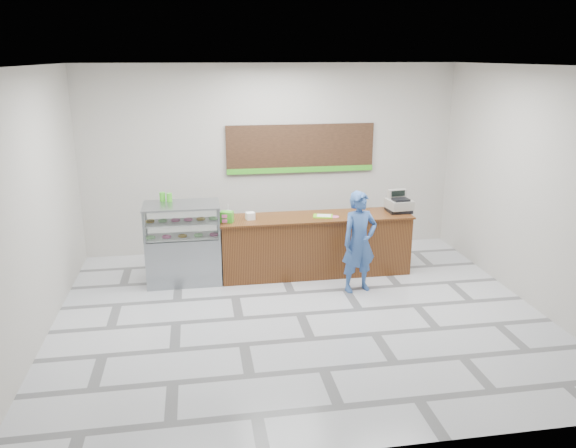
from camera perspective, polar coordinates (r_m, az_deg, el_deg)
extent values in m
plane|color=silver|center=(8.31, 1.25, -9.13)|extent=(7.00, 7.00, 0.00)
plane|color=beige|center=(10.60, -1.69, 6.57)|extent=(7.00, 0.00, 7.00)
plane|color=silver|center=(7.47, 1.43, 15.79)|extent=(7.00, 7.00, 0.00)
cube|color=brown|center=(9.62, 2.79, -2.21)|extent=(3.20, 0.70, 1.00)
cube|color=brown|center=(9.47, 2.84, 0.74)|extent=(3.26, 0.76, 0.03)
cube|color=gray|center=(9.46, -10.50, -3.46)|extent=(1.20, 0.70, 0.80)
cube|color=white|center=(9.26, -10.71, 0.31)|extent=(1.20, 0.70, 0.50)
cube|color=gray|center=(9.19, -10.80, 1.90)|extent=(1.22, 0.72, 0.03)
cube|color=silver|center=(9.33, -10.64, -1.04)|extent=(1.14, 0.64, 0.02)
cube|color=silver|center=(9.26, -10.72, 0.37)|extent=(1.14, 0.64, 0.02)
torus|color=#87D879|center=(9.25, -13.75, -1.17)|extent=(0.15, 0.15, 0.05)
torus|color=#E15A99|center=(9.23, -12.21, -1.10)|extent=(0.15, 0.15, 0.05)
torus|color=olive|center=(9.22, -10.66, -1.03)|extent=(0.15, 0.15, 0.05)
torus|color=#87D879|center=(9.22, -9.11, -0.95)|extent=(0.15, 0.15, 0.05)
torus|color=#E15A99|center=(9.22, -7.55, -0.88)|extent=(0.15, 0.15, 0.05)
torus|color=olive|center=(9.32, -13.79, 0.51)|extent=(0.15, 0.15, 0.05)
torus|color=#87D879|center=(9.31, -12.57, 0.57)|extent=(0.15, 0.15, 0.05)
torus|color=#E15A99|center=(9.30, -11.34, 0.63)|extent=(0.15, 0.15, 0.05)
torus|color=#E15A99|center=(9.29, -10.11, 0.69)|extent=(0.15, 0.15, 0.05)
torus|color=olive|center=(9.29, -8.88, 0.75)|extent=(0.15, 0.15, 0.05)
torus|color=#87D879|center=(9.29, -7.65, 0.81)|extent=(0.15, 0.15, 0.05)
cube|color=black|center=(10.62, 1.30, 7.68)|extent=(2.80, 0.05, 0.90)
cube|color=green|center=(10.66, 1.32, 5.53)|extent=(2.80, 0.02, 0.10)
cube|color=black|center=(9.90, 11.17, 1.41)|extent=(0.39, 0.39, 0.06)
cube|color=gray|center=(9.87, 11.20, 2.00)|extent=(0.43, 0.45, 0.15)
cube|color=black|center=(9.78, 11.39, 2.44)|extent=(0.29, 0.22, 0.04)
cube|color=gray|center=(9.94, 11.02, 3.03)|extent=(0.34, 0.14, 0.15)
cube|color=black|center=(9.88, 11.13, 3.07)|extent=(0.25, 0.04, 0.10)
cube|color=black|center=(9.66, 7.70, 1.13)|extent=(0.10, 0.16, 0.04)
cube|color=#75D919|center=(9.43, 3.57, 0.81)|extent=(0.37, 0.31, 0.02)
cube|color=white|center=(9.43, 3.68, 0.87)|extent=(0.27, 0.22, 0.00)
cube|color=white|center=(9.26, -3.85, 0.83)|extent=(0.16, 0.16, 0.12)
cylinder|color=silver|center=(9.40, -6.10, 1.02)|extent=(0.08, 0.08, 0.12)
cube|color=green|center=(9.13, -6.23, 0.72)|extent=(0.23, 0.19, 0.18)
cylinder|color=#E15A99|center=(9.44, 4.74, 0.75)|extent=(0.16, 0.16, 0.00)
cylinder|color=green|center=(9.44, -12.64, 2.73)|extent=(0.09, 0.09, 0.14)
cylinder|color=green|center=(9.38, -11.96, 2.66)|extent=(0.09, 0.09, 0.14)
imported|color=#34589A|center=(8.89, 7.25, -1.82)|extent=(0.67, 0.52, 1.62)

